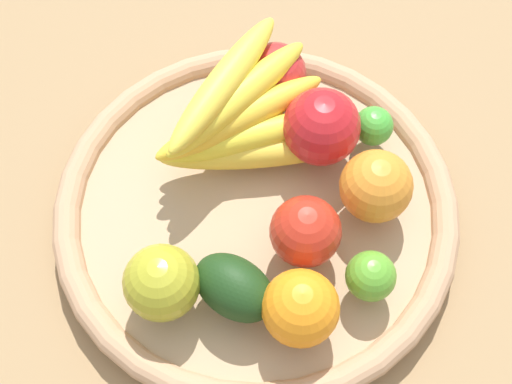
{
  "coord_description": "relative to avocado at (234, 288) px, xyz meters",
  "views": [
    {
      "loc": [
        -0.07,
        -0.34,
        0.68
      ],
      "look_at": [
        0.0,
        0.0,
        0.06
      ],
      "focal_mm": 51.76,
      "sensor_mm": 36.0,
      "label": 1
    }
  ],
  "objects": [
    {
      "name": "ground_plane",
      "position": [
        0.04,
        0.09,
        -0.07
      ],
      "size": [
        2.4,
        2.4,
        0.0
      ],
      "primitive_type": "plane",
      "color": "#97764E",
      "rests_on": "ground"
    },
    {
      "name": "apple_3",
      "position": [
        0.12,
        0.14,
        0.01
      ],
      "size": [
        0.11,
        0.11,
        0.08
      ],
      "primitive_type": "sphere",
      "rotation": [
        0.0,
        0.0,
        5.68
      ],
      "color": "red",
      "rests_on": "basket"
    },
    {
      "name": "basket",
      "position": [
        0.04,
        0.09,
        -0.05
      ],
      "size": [
        0.41,
        0.41,
        0.04
      ],
      "color": "tan",
      "rests_on": "ground_plane"
    },
    {
      "name": "apple_0",
      "position": [
        0.09,
        0.22,
        0.01
      ],
      "size": [
        0.07,
        0.07,
        0.06
      ],
      "primitive_type": "sphere",
      "rotation": [
        0.0,
        0.0,
        4.74
      ],
      "color": "red",
      "rests_on": "basket"
    },
    {
      "name": "lime_0",
      "position": [
        0.17,
        0.14,
        -0.01
      ],
      "size": [
        0.06,
        0.06,
        0.04
      ],
      "primitive_type": "sphere",
      "rotation": [
        0.0,
        0.0,
        3.87
      ],
      "color": "green",
      "rests_on": "basket"
    },
    {
      "name": "apple_1",
      "position": [
        0.07,
        0.04,
        0.01
      ],
      "size": [
        0.09,
        0.09,
        0.07
      ],
      "primitive_type": "sphere",
      "rotation": [
        0.0,
        0.0,
        5.69
      ],
      "color": "red",
      "rests_on": "basket"
    },
    {
      "name": "orange_0",
      "position": [
        0.05,
        -0.03,
        0.01
      ],
      "size": [
        0.07,
        0.07,
        0.07
      ],
      "primitive_type": "sphere",
      "rotation": [
        0.0,
        0.0,
        4.74
      ],
      "color": "orange",
      "rests_on": "basket"
    },
    {
      "name": "avocado",
      "position": [
        0.0,
        0.0,
        0.0
      ],
      "size": [
        0.09,
        0.09,
        0.05
      ],
      "primitive_type": "ellipsoid",
      "rotation": [
        0.0,
        0.0,
        2.31
      ],
      "color": "#1A3915",
      "rests_on": "basket"
    },
    {
      "name": "apple_2",
      "position": [
        -0.06,
        0.01,
        0.01
      ],
      "size": [
        0.1,
        0.1,
        0.07
      ],
      "primitive_type": "sphere",
      "rotation": [
        0.0,
        0.0,
        5.62
      ],
      "color": "#A4A127",
      "rests_on": "basket"
    },
    {
      "name": "banana_bunch",
      "position": [
        0.04,
        0.17,
        0.02
      ],
      "size": [
        0.19,
        0.16,
        0.09
      ],
      "color": "yellow",
      "rests_on": "basket"
    },
    {
      "name": "orange_1",
      "position": [
        0.15,
        0.07,
        0.01
      ],
      "size": [
        0.09,
        0.09,
        0.07
      ],
      "primitive_type": "sphere",
      "rotation": [
        0.0,
        0.0,
        4.37
      ],
      "color": "orange",
      "rests_on": "basket"
    },
    {
      "name": "lime_1",
      "position": [
        0.12,
        -0.01,
        -0.0
      ],
      "size": [
        0.06,
        0.06,
        0.05
      ],
      "primitive_type": "sphere",
      "rotation": [
        0.0,
        0.0,
        4.43
      ],
      "color": "#569E2B",
      "rests_on": "basket"
    }
  ]
}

